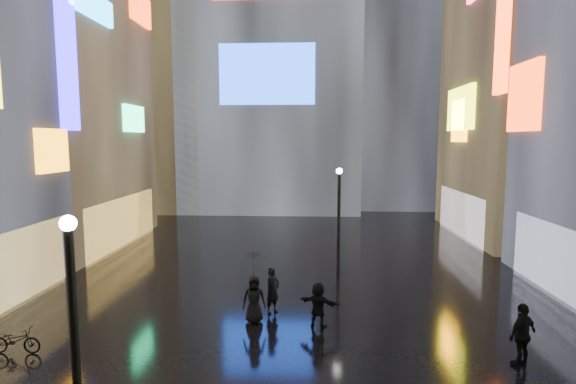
# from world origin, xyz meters

# --- Properties ---
(ground) EXTENTS (140.00, 140.00, 0.00)m
(ground) POSITION_xyz_m (0.00, 20.00, 0.00)
(ground) COLOR black
(ground) RESTS_ON ground
(building_left_far) EXTENTS (10.28, 12.00, 22.00)m
(building_left_far) POSITION_xyz_m (-15.98, 26.00, 10.98)
(building_left_far) COLOR black
(building_left_far) RESTS_ON ground
(building_right_far) EXTENTS (10.28, 12.00, 28.00)m
(building_right_far) POSITION_xyz_m (15.98, 30.00, 13.98)
(building_right_far) COLOR black
(building_right_far) RESTS_ON ground
(tower_flank_right) EXTENTS (12.00, 12.00, 34.00)m
(tower_flank_right) POSITION_xyz_m (9.00, 46.00, 17.00)
(tower_flank_right) COLOR black
(tower_flank_right) RESTS_ON ground
(tower_flank_left) EXTENTS (10.00, 10.00, 26.00)m
(tower_flank_left) POSITION_xyz_m (-14.00, 42.00, 13.00)
(tower_flank_left) COLOR black
(tower_flank_left) RESTS_ON ground
(lamp_near) EXTENTS (0.30, 0.30, 5.20)m
(lamp_near) POSITION_xyz_m (-3.67, 6.50, 2.94)
(lamp_near) COLOR black
(lamp_near) RESTS_ON ground
(lamp_far) EXTENTS (0.30, 0.30, 5.20)m
(lamp_far) POSITION_xyz_m (2.06, 20.49, 2.94)
(lamp_far) COLOR black
(lamp_far) RESTS_ON ground
(pedestrian_3) EXTENTS (1.17, 0.97, 1.87)m
(pedestrian_3) POSITION_xyz_m (6.81, 11.52, 0.94)
(pedestrian_3) COLOR black
(pedestrian_3) RESTS_ON ground
(pedestrian_4) EXTENTS (0.91, 0.67, 1.71)m
(pedestrian_4) POSITION_xyz_m (-1.33, 14.23, 0.86)
(pedestrian_4) COLOR black
(pedestrian_4) RESTS_ON ground
(pedestrian_5) EXTENTS (1.55, 1.00, 1.60)m
(pedestrian_5) POSITION_xyz_m (0.96, 13.98, 0.80)
(pedestrian_5) COLOR black
(pedestrian_5) RESTS_ON ground
(pedestrian_6) EXTENTS (0.73, 0.76, 1.75)m
(pedestrian_6) POSITION_xyz_m (-0.74, 15.16, 0.88)
(pedestrian_6) COLOR black
(pedestrian_6) RESTS_ON ground
(umbrella_2) EXTENTS (1.27, 1.28, 0.91)m
(umbrella_2) POSITION_xyz_m (-1.33, 14.23, 2.17)
(umbrella_2) COLOR black
(umbrella_2) RESTS_ON pedestrian_4
(bicycle) EXTENTS (1.56, 0.57, 0.82)m
(bicycle) POSITION_xyz_m (-8.37, 11.54, 0.41)
(bicycle) COLOR black
(bicycle) RESTS_ON ground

